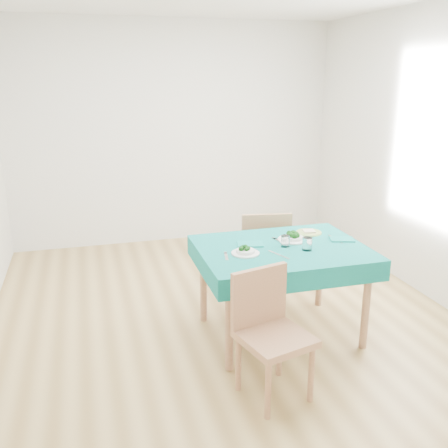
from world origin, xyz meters
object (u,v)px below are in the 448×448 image
object	(u,v)px
chair_far	(262,236)
bowl_far	(293,236)
bowl_near	(245,250)
side_plate	(309,232)
table	(280,291)
chair_near	(276,324)

from	to	relation	value
chair_far	bowl_far	size ratio (longest dim) A/B	4.63
bowl_near	side_plate	size ratio (longest dim) A/B	0.99
table	bowl_far	xyz separation A→B (m)	(0.15, 0.13, 0.42)
chair_near	chair_far	world-z (taller)	chair_far
bowl_near	table	bearing A→B (deg)	12.20
bowl_near	side_plate	xyz separation A→B (m)	(0.69, 0.34, -0.03)
table	side_plate	bearing A→B (deg)	37.09
bowl_near	bowl_far	size ratio (longest dim) A/B	0.86
bowl_near	chair_far	bearing A→B (deg)	62.45
chair_far	side_plate	size ratio (longest dim) A/B	5.30
table	side_plate	world-z (taller)	side_plate
bowl_far	chair_far	bearing A→B (deg)	90.34
side_plate	bowl_far	bearing A→B (deg)	-145.97
chair_far	chair_near	bearing A→B (deg)	82.57
bowl_far	side_plate	bearing A→B (deg)	34.03
chair_near	bowl_near	size ratio (longest dim) A/B	4.94
chair_far	side_plate	bearing A→B (deg)	120.54
bowl_near	bowl_far	bearing A→B (deg)	22.81
chair_far	bowl_near	xyz separation A→B (m)	(-0.47, -0.90, 0.22)
chair_far	bowl_far	xyz separation A→B (m)	(0.00, -0.70, 0.22)
chair_far	side_plate	xyz separation A→B (m)	(0.21, -0.56, 0.19)
chair_near	bowl_near	world-z (taller)	chair_near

